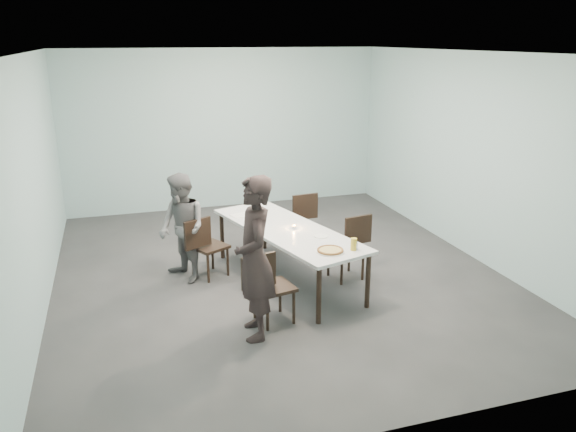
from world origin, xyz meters
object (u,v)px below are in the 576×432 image
object	(u,v)px
pizza	(330,250)
beer_glass	(354,244)
side_plate	(321,236)
amber_tumbler	(254,213)
chair_far_right	(299,218)
diner_near	(255,258)
chair_far_left	(205,243)
chair_near_right	(351,243)
water_tumbler	(355,246)
chair_near_left	(268,283)
table	(287,232)
tealight	(294,227)
diner_far	(182,228)

from	to	relation	value
pizza	beer_glass	world-z (taller)	beer_glass
side_plate	amber_tumbler	distance (m)	1.28
chair_far_right	beer_glass	size ratio (longest dim) A/B	5.80
diner_near	side_plate	xyz separation A→B (m)	(1.09, 0.86, -0.16)
chair_far_left	beer_glass	distance (m)	2.14
chair_near_right	pizza	size ratio (longest dim) A/B	2.56
chair_far_left	water_tumbler	world-z (taller)	chair_far_left
chair_near_left	chair_far_right	xyz separation A→B (m)	(1.10, 2.19, 0.00)
table	chair_near_right	xyz separation A→B (m)	(0.86, -0.15, -0.19)
table	diner_near	world-z (taller)	diner_near
chair_far_left	chair_far_right	bearing A→B (deg)	-4.39
chair_near_left	tealight	world-z (taller)	chair_near_left
diner_far	pizza	distance (m)	2.11
pizza	tealight	world-z (taller)	tealight
chair_near_left	pizza	size ratio (longest dim) A/B	2.56
water_tumbler	diner_near	bearing A→B (deg)	-166.79
beer_glass	amber_tumbler	world-z (taller)	beer_glass
diner_far	water_tumbler	xyz separation A→B (m)	(1.87, -1.43, 0.05)
chair_far_right	diner_near	xyz separation A→B (m)	(-1.31, -2.42, 0.41)
chair_near_right	diner_near	xyz separation A→B (m)	(-1.64, -1.15, 0.41)
chair_near_right	table	bearing A→B (deg)	-19.87
table	diner_near	distance (m)	1.53
table	water_tumbler	world-z (taller)	water_tumbler
chair_near_left	chair_far_left	bearing A→B (deg)	96.19
tealight	table	bearing A→B (deg)	156.85
chair_near_right	beer_glass	world-z (taller)	beer_glass
chair_far_right	side_plate	bearing A→B (deg)	76.27
tealight	pizza	bearing A→B (deg)	-81.06
chair_near_right	diner_far	world-z (taller)	diner_far
table	beer_glass	distance (m)	1.14
diner_near	chair_near_right	bearing A→B (deg)	130.62
chair_far_left	tealight	distance (m)	1.25
chair_near_right	amber_tumbler	bearing A→B (deg)	-46.01
chair_near_left	chair_far_right	distance (m)	2.46
chair_near_left	chair_far_left	xyz separation A→B (m)	(-0.47, 1.51, 0.00)
pizza	beer_glass	xyz separation A→B (m)	(0.29, -0.03, 0.06)
pizza	tealight	distance (m)	0.95
chair_near_left	beer_glass	bearing A→B (deg)	-7.37
beer_glass	water_tumbler	xyz separation A→B (m)	(0.02, 0.01, -0.03)
table	chair_near_right	world-z (taller)	chair_near_right
diner_far	beer_glass	size ratio (longest dim) A/B	9.88
chair_near_left	chair_near_right	size ratio (longest dim) A/B	1.00
table	chair_far_right	xyz separation A→B (m)	(0.53, 1.12, -0.19)
diner_near	amber_tumbler	size ratio (longest dim) A/B	22.81
chair_far_left	chair_far_right	distance (m)	1.72
water_tumbler	tealight	xyz separation A→B (m)	(-0.45, 0.96, -0.02)
side_plate	water_tumbler	bearing A→B (deg)	-68.27
diner_far	pizza	xyz separation A→B (m)	(1.57, -1.42, 0.03)
diner_far	table	bearing A→B (deg)	48.30
table	amber_tumbler	xyz separation A→B (m)	(-0.29, 0.69, 0.10)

